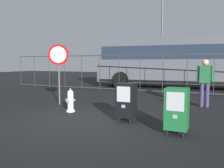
{
  "coord_description": "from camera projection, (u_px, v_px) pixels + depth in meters",
  "views": [
    {
      "loc": [
        3.43,
        -5.56,
        1.56
      ],
      "look_at": [
        0.3,
        1.2,
        0.9
      ],
      "focal_mm": 38.95,
      "sensor_mm": 36.0,
      "label": 1
    }
  ],
  "objects": [
    {
      "name": "street_light_near_left",
      "position": [
        162.0,
        19.0,
        18.14
      ],
      "size": [
        0.32,
        0.32,
        8.46
      ],
      "color": "#4C4F54",
      "rests_on": "ground_plane"
    },
    {
      "name": "fence_barrier",
      "position": [
        151.0,
        73.0,
        12.54
      ],
      "size": [
        18.03,
        0.04,
        2.0
      ],
      "color": "#2D2D33",
      "rests_on": "ground_plane"
    },
    {
      "name": "fire_hydrant",
      "position": [
        70.0,
        101.0,
        7.69
      ],
      "size": [
        0.33,
        0.32,
        0.75
      ],
      "color": "silver",
      "rests_on": "ground_plane"
    },
    {
      "name": "bus_near",
      "position": [
        185.0,
        60.0,
        14.67
      ],
      "size": [
        10.67,
        3.46,
        3.0
      ],
      "rotation": [
        0.0,
        0.0,
        0.08
      ],
      "color": "#4C5156",
      "rests_on": "ground_plane"
    },
    {
      "name": "traffic_cone",
      "position": [
        174.0,
        97.0,
        9.16
      ],
      "size": [
        0.36,
        0.36,
        0.53
      ],
      "color": "black",
      "rests_on": "ground_plane"
    },
    {
      "name": "stop_sign",
      "position": [
        59.0,
        61.0,
        8.93
      ],
      "size": [
        0.71,
        0.31,
        2.23
      ],
      "color": "#4C4F54",
      "rests_on": "ground_plane"
    },
    {
      "name": "pedestrian",
      "position": [
        205.0,
        80.0,
        8.46
      ],
      "size": [
        0.55,
        0.22,
        1.67
      ],
      "color": "#382D51",
      "rests_on": "ground_plane"
    },
    {
      "name": "ground_plane",
      "position": [
        83.0,
        120.0,
        6.6
      ],
      "size": [
        60.0,
        60.0,
        0.0
      ],
      "primitive_type": "plane",
      "color": "black"
    },
    {
      "name": "newspaper_box_secondary",
      "position": [
        177.0,
        109.0,
        5.23
      ],
      "size": [
        0.48,
        0.42,
        1.02
      ],
      "color": "black",
      "rests_on": "ground_plane"
    },
    {
      "name": "newspaper_box_primary",
      "position": [
        126.0,
        100.0,
        6.42
      ],
      "size": [
        0.48,
        0.42,
        1.02
      ],
      "color": "black",
      "rests_on": "ground_plane"
    }
  ]
}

